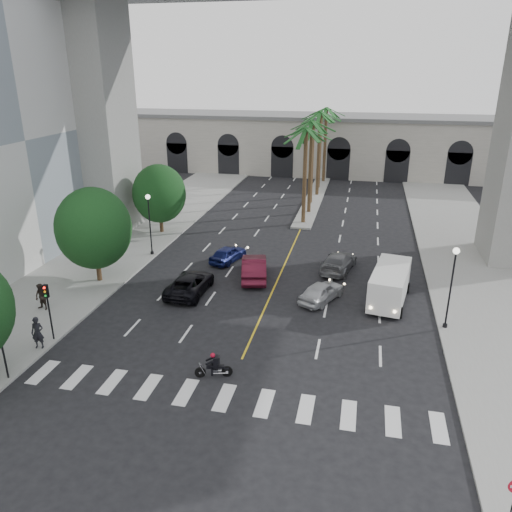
{
  "coord_description": "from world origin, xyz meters",
  "views": [
    {
      "loc": [
        5.91,
        -21.0,
        15.2
      ],
      "look_at": [
        -0.08,
        6.0,
        4.63
      ],
      "focal_mm": 35.0,
      "sensor_mm": 36.0,
      "label": 1
    }
  ],
  "objects": [
    {
      "name": "palm_e",
      "position": [
        -0.1,
        44.0,
        9.19
      ],
      "size": [
        3.2,
        3.2,
        10.4
      ],
      "color": "#47331E",
      "rests_on": "ground"
    },
    {
      "name": "median",
      "position": [
        0.0,
        38.0,
        0.1
      ],
      "size": [
        2.0,
        24.0,
        0.2
      ],
      "primitive_type": "cube",
      "color": "gray",
      "rests_on": "ground"
    },
    {
      "name": "car_e",
      "position": [
        -4.69,
        16.09,
        0.67
      ],
      "size": [
        2.67,
        4.21,
        1.34
      ],
      "primitive_type": "imported",
      "rotation": [
        0.0,
        0.0,
        2.84
      ],
      "color": "#11184F",
      "rests_on": "ground"
    },
    {
      "name": "pedestrian_b",
      "position": [
        -14.19,
        4.74,
        1.06
      ],
      "size": [
        0.99,
        0.84,
        1.81
      ],
      "primitive_type": "imported",
      "rotation": [
        0.0,
        0.0,
        -0.18
      ],
      "color": "black",
      "rests_on": "sidewalk_left"
    },
    {
      "name": "palm_f",
      "position": [
        0.2,
        48.0,
        9.46
      ],
      "size": [
        3.2,
        3.2,
        10.7
      ],
      "color": "#47331E",
      "rests_on": "ground"
    },
    {
      "name": "palm_c",
      "position": [
        -0.2,
        36.0,
        8.91
      ],
      "size": [
        3.2,
        3.2,
        10.1
      ],
      "color": "#47331E",
      "rests_on": "ground"
    },
    {
      "name": "palm_d",
      "position": [
        0.15,
        40.0,
        9.65
      ],
      "size": [
        3.2,
        3.2,
        10.9
      ],
      "color": "#47331E",
      "rests_on": "ground"
    },
    {
      "name": "car_b",
      "position": [
        -1.84,
        13.22,
        0.86
      ],
      "size": [
        2.91,
        5.49,
        1.72
      ],
      "primitive_type": "imported",
      "rotation": [
        0.0,
        0.0,
        3.36
      ],
      "color": "#4B0F1E",
      "rests_on": "ground"
    },
    {
      "name": "sidewalk_left",
      "position": [
        -15.0,
        15.0,
        0.07
      ],
      "size": [
        8.0,
        100.0,
        0.15
      ],
      "primitive_type": "cube",
      "color": "gray",
      "rests_on": "ground"
    },
    {
      "name": "street_tree_mid",
      "position": [
        -13.0,
        10.0,
        4.21
      ],
      "size": [
        5.44,
        5.44,
        7.21
      ],
      "color": "#382616",
      "rests_on": "ground"
    },
    {
      "name": "ground",
      "position": [
        0.0,
        0.0,
        0.0
      ],
      "size": [
        140.0,
        140.0,
        0.0
      ],
      "primitive_type": "plane",
      "color": "black",
      "rests_on": "ground"
    },
    {
      "name": "sidewalk_right",
      "position": [
        15.0,
        15.0,
        0.07
      ],
      "size": [
        8.0,
        100.0,
        0.15
      ],
      "primitive_type": "cube",
      "color": "gray",
      "rests_on": "ground"
    },
    {
      "name": "lamp_post_right",
      "position": [
        11.4,
        8.0,
        3.22
      ],
      "size": [
        0.4,
        0.4,
        5.35
      ],
      "color": "black",
      "rests_on": "ground"
    },
    {
      "name": "lamp_post_left_far",
      "position": [
        -11.4,
        16.0,
        3.22
      ],
      "size": [
        0.4,
        0.4,
        5.35
      ],
      "color": "black",
      "rests_on": "ground"
    },
    {
      "name": "bridge",
      "position": [
        3.42,
        22.0,
        18.51
      ],
      "size": [
        75.0,
        13.0,
        26.0
      ],
      "color": "gray",
      "rests_on": "ground"
    },
    {
      "name": "car_a",
      "position": [
        3.56,
        10.34,
        0.69
      ],
      "size": [
        3.19,
        4.37,
        1.38
      ],
      "primitive_type": "imported",
      "rotation": [
        0.0,
        0.0,
        2.71
      ],
      "color": "#B5B6BA",
      "rests_on": "ground"
    },
    {
      "name": "street_tree_far",
      "position": [
        -13.0,
        22.0,
        3.9
      ],
      "size": [
        5.04,
        5.04,
        6.68
      ],
      "color": "#382616",
      "rests_on": "ground"
    },
    {
      "name": "palm_a",
      "position": [
        0.0,
        28.0,
        9.1
      ],
      "size": [
        3.2,
        3.2,
        10.3
      ],
      "color": "#47331E",
      "rests_on": "ground"
    },
    {
      "name": "motorcycle_rider",
      "position": [
        -0.97,
        0.1,
        0.64
      ],
      "size": [
        1.92,
        0.72,
        1.42
      ],
      "rotation": [
        0.0,
        0.0,
        0.28
      ],
      "color": "black",
      "rests_on": "ground"
    },
    {
      "name": "cargo_van",
      "position": [
        8.08,
        11.06,
        1.37
      ],
      "size": [
        3.08,
        6.03,
        2.46
      ],
      "rotation": [
        0.0,
        0.0,
        -0.16
      ],
      "color": "white",
      "rests_on": "ground"
    },
    {
      "name": "car_d",
      "position": [
        4.35,
        16.15,
        0.72
      ],
      "size": [
        2.96,
        5.28,
        1.45
      ],
      "primitive_type": "imported",
      "rotation": [
        0.0,
        0.0,
        2.95
      ],
      "color": "slate",
      "rests_on": "ground"
    },
    {
      "name": "traffic_signal_near",
      "position": [
        -11.3,
        -2.5,
        2.51
      ],
      "size": [
        0.25,
        0.18,
        3.65
      ],
      "color": "black",
      "rests_on": "ground"
    },
    {
      "name": "traffic_signal_far",
      "position": [
        -11.3,
        1.5,
        2.51
      ],
      "size": [
        0.25,
        0.18,
        3.65
      ],
      "color": "black",
      "rests_on": "ground"
    },
    {
      "name": "pier_building",
      "position": [
        0.0,
        55.0,
        4.27
      ],
      "size": [
        71.0,
        10.5,
        8.5
      ],
      "color": "beige",
      "rests_on": "ground"
    },
    {
      "name": "palm_b",
      "position": [
        0.1,
        32.0,
        9.37
      ],
      "size": [
        3.2,
        3.2,
        10.6
      ],
      "color": "#47331E",
      "rests_on": "ground"
    },
    {
      "name": "car_c",
      "position": [
        -5.71,
        9.61,
        0.72
      ],
      "size": [
        2.49,
        5.22,
        1.44
      ],
      "primitive_type": "imported",
      "rotation": [
        0.0,
        0.0,
        3.12
      ],
      "color": "black",
      "rests_on": "ground"
    },
    {
      "name": "pedestrian_a",
      "position": [
        -11.5,
        0.47,
        1.1
      ],
      "size": [
        0.78,
        0.6,
        1.9
      ],
      "primitive_type": "imported",
      "rotation": [
        0.0,
        0.0,
        0.23
      ],
      "color": "black",
      "rests_on": "sidewalk_left"
    }
  ]
}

